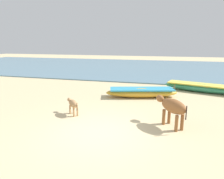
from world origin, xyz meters
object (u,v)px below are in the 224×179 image
Objects in this scene: fishing_boat_0 at (142,92)px; cow_adult_brown at (172,107)px; calf_near_tan at (73,104)px; fishing_boat_1 at (201,87)px.

cow_adult_brown reaches higher than fishing_boat_0.
fishing_boat_0 is 4.26m from cow_adult_brown.
fishing_boat_1 is at bearing -92.64° from calf_near_tan.
cow_adult_brown is at bearing -83.67° from fishing_boat_0.
fishing_boat_1 is 8.44m from calf_near_tan.
fishing_boat_1 is at bearing -57.12° from cow_adult_brown.
fishing_boat_1 is 3.32× the size of cow_adult_brown.
fishing_boat_0 is at bearing -81.51° from calf_near_tan.
fishing_boat_1 is 6.49m from cow_adult_brown.
fishing_boat_1 is (3.48, 2.27, -0.00)m from fishing_boat_0.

